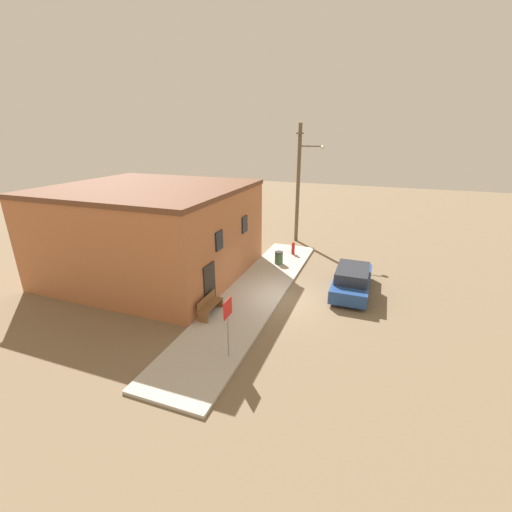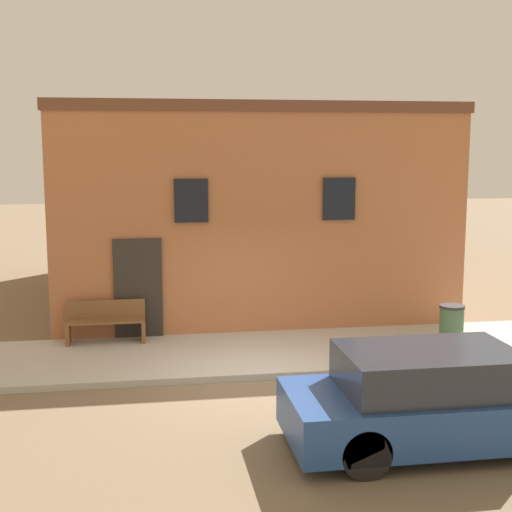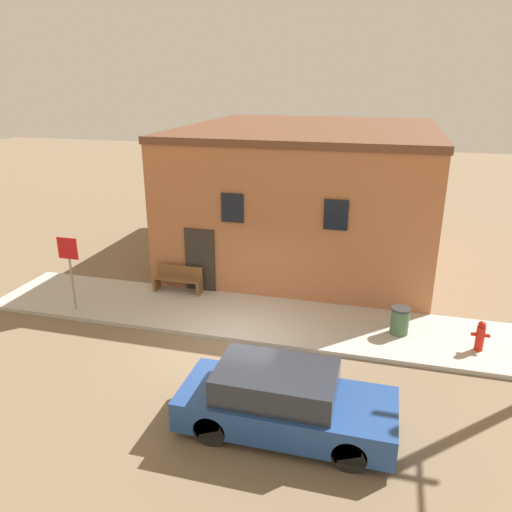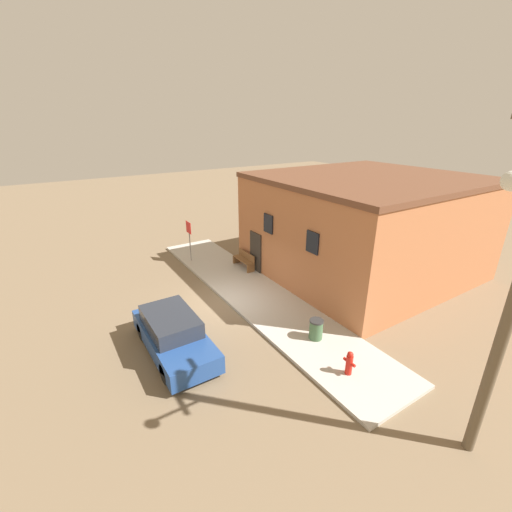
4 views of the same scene
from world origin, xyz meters
name	(u,v)px [view 2 (image 2 of 4)]	position (x,y,z in m)	size (l,w,h in m)	color
ground_plane	(258,381)	(0.00, 0.00, 0.00)	(80.00, 80.00, 0.00)	#7A664C
sidewalk	(246,354)	(0.00, 1.45, 0.06)	(16.00, 2.89, 0.12)	#BCB7AD
brick_building	(236,203)	(0.64, 7.79, 2.52)	(9.12, 9.91, 5.03)	#B26B42
bench	(106,322)	(-2.73, 2.55, 0.55)	(1.59, 0.44, 0.84)	brown
trash_bin	(451,323)	(4.24, 1.46, 0.51)	(0.51, 0.51, 0.76)	#426642
parked_car	(438,400)	(1.98, -3.09, 0.66)	(4.29, 1.75, 1.38)	black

